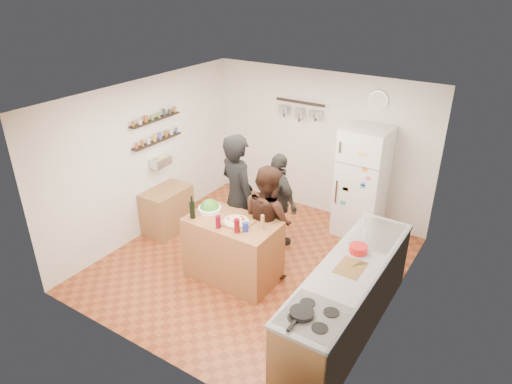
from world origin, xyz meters
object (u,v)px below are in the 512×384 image
Objects in this scene: prep_island at (233,249)px; salt_canister at (246,227)px; person_left at (238,198)px; red_bowl at (358,249)px; person_center at (268,220)px; fridge at (362,182)px; salad_bowl at (210,209)px; person_back at (278,201)px; counter_run at (347,300)px; skillet at (302,313)px; wall_clock at (378,100)px; pepper_mill at (263,223)px; side_table at (167,210)px; wine_bottle at (192,210)px.

salt_canister is (0.30, -0.12, 0.52)m from prep_island.
person_left is 9.07× the size of red_bowl.
fridge reaches higher than person_center.
person_back is at bearing 64.88° from salad_bowl.
skillet reaches higher than counter_run.
person_back is 0.85× the size of fridge.
prep_island is at bearing -112.06° from wall_clock.
counter_run is (1.68, -1.25, -0.31)m from person_back.
prep_island is 0.70m from pepper_mill.
prep_island is 0.48× the size of counter_run.
counter_run is at bearing 84.32° from skillet.
side_table is (-1.98, 0.61, -0.61)m from salt_canister.
person_back reaches higher than prep_island.
counter_run is 8.77× the size of wall_clock.
salad_bowl is 1.49× the size of red_bowl.
salad_bowl is 1.07× the size of wall_clock.
person_back is at bearing 124.97° from skillet.
counter_run is at bearing -175.17° from person_left.
wine_bottle reaches higher than salad_bowl.
red_bowl is 2.09m from fridge.
side_table is (-1.68, 0.49, -0.09)m from prep_island.
person_left is at bearing 20.11° from person_center.
wine_bottle is at bearing -106.50° from salad_bowl.
wall_clock is at bearing 105.92° from counter_run.
wine_bottle is at bearing 156.63° from skillet.
fridge reaches higher than prep_island.
pepper_mill is (0.95, 0.27, -0.04)m from wine_bottle.
prep_island is at bearing -16.18° from side_table.
salad_bowl is at bearing 149.94° from skillet.
wine_bottle is at bearing 92.46° from person_left.
side_table is (-3.34, 1.64, -0.58)m from skillet.
fridge is at bearing -105.53° from person_back.
pepper_mill is 1.43m from counter_run.
person_center is 1.87m from fridge.
person_left is 0.74× the size of counter_run.
person_center is at bearing -1.76° from side_table.
pepper_mill is at bearing -11.61° from side_table.
prep_island is 0.61m from salt_canister.
salt_canister is 0.06× the size of person_left.
wine_bottle reaches higher than prep_island.
salad_bowl reaches higher than prep_island.
fridge is at bearing 31.76° from side_table.
person_back reaches higher than side_table.
counter_run is 10.78× the size of skillet.
wine_bottle reaches higher than counter_run.
pepper_mill is at bearing 15.87° from wine_bottle.
pepper_mill is 0.75× the size of red_bowl.
pepper_mill reaches higher than salad_bowl.
person_back reaches higher than salt_canister.
salad_bowl is 0.74m from salt_canister.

